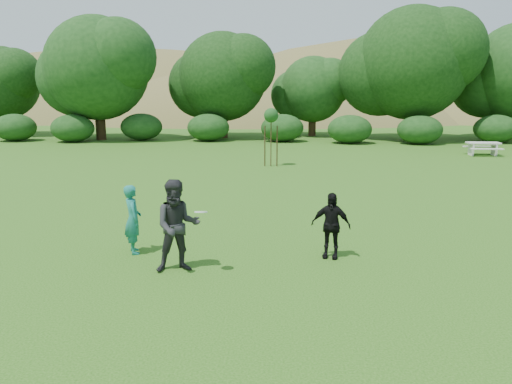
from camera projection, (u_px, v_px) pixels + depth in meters
The scene contains 9 objects.
ground at pixel (248, 273), 10.42m from camera, with size 120.00×120.00×0.00m, color #19470C.
player_teal at pixel (133, 219), 11.53m from camera, with size 0.59×0.39×1.61m, color #197165.
player_grey at pixel (177, 226), 10.34m from camera, with size 0.95×0.74×1.96m, color #27272A.
player_black at pixel (331, 225), 11.21m from camera, with size 0.88×0.37×1.51m, color black.
frisbee at pixel (201, 212), 10.06m from camera, with size 0.27×0.27×0.08m.
sapling at pixel (271, 117), 24.22m from camera, with size 0.70×0.70×2.85m.
picnic_table at pixel (483, 146), 28.60m from camera, with size 1.80×1.48×0.76m.
hillside at pixel (275, 189), 79.80m from camera, with size 150.00×72.00×52.00m.
tree_row at pixel (318, 74), 37.30m from camera, with size 53.92×10.38×9.62m.
Camera 1 is at (0.71, -9.84, 3.77)m, focal length 35.00 mm.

